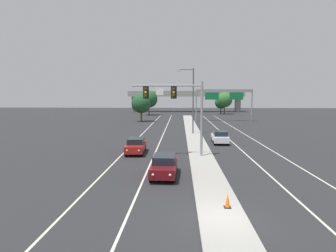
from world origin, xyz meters
The scene contains 18 objects.
ground_plane centered at (0.00, 0.00, 0.00)m, with size 260.00×260.00×0.00m, color #28282B.
median_island centered at (0.00, 18.00, 0.07)m, with size 2.40×110.00×0.15m, color #9E9B93.
lane_stripe_oncoming_center centered at (-4.70, 25.00, 0.00)m, with size 0.14×100.00×0.01m, color silver.
lane_stripe_receding_center centered at (4.70, 25.00, 0.00)m, with size 0.14×100.00×0.01m, color silver.
edge_stripe_left centered at (-8.00, 25.00, 0.00)m, with size 0.14×100.00×0.01m, color silver.
edge_stripe_right centered at (8.00, 25.00, 0.00)m, with size 0.14×100.00×0.01m, color silver.
overhead_signal_mast centered at (-2.17, 14.52, 5.31)m, with size 6.87×0.44×7.20m.
street_lamp_median centered at (-0.31, 31.51, 5.79)m, with size 2.58×0.28×10.00m.
car_oncoming_darkred centered at (-3.26, 7.53, 0.82)m, with size 1.92×4.51×1.58m.
car_oncoming_red centered at (-6.68, 16.15, 0.82)m, with size 1.90×4.50×1.58m.
car_receding_white centered at (2.93, 22.92, 0.82)m, with size 1.86×4.49×1.58m.
traffic_cone_median_nose centered at (0.42, 1.16, 0.51)m, with size 0.36×0.36×0.74m.
highway_sign_gantry centered at (8.20, 55.60, 6.16)m, with size 13.28×0.42×7.50m.
overpass_bridge centered at (0.00, 95.55, 5.78)m, with size 42.40×6.40×7.65m.
tree_far_right_a centered at (12.20, 81.23, 4.64)m, with size 4.91×4.91×7.11m.
tree_far_left_b centered at (-11.04, 53.11, 4.21)m, with size 4.46×4.46×6.45m.
tree_far_right_c centered at (11.14, 81.98, 3.72)m, with size 3.94×3.94×5.70m.
tree_far_left_c centered at (-11.58, 75.17, 4.94)m, with size 5.22×5.22×7.56m.
Camera 1 is at (-2.08, -13.78, 6.00)m, focal length 31.29 mm.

